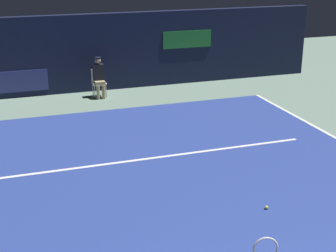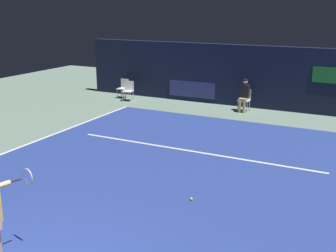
% 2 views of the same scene
% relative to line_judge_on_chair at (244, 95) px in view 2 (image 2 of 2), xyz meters
% --- Properties ---
extents(ground_plane, '(31.01, 31.01, 0.00)m').
position_rel_line_judge_on_chair_xyz_m(ground_plane, '(0.15, -7.67, -0.69)').
color(ground_plane, slate).
extents(court_surface, '(9.80, 12.33, 0.01)m').
position_rel_line_judge_on_chair_xyz_m(court_surface, '(0.15, -7.67, -0.68)').
color(court_surface, navy).
rests_on(court_surface, ground).
extents(line_sideline_right, '(0.10, 12.33, 0.01)m').
position_rel_line_judge_on_chair_xyz_m(line_sideline_right, '(-4.70, -7.67, -0.67)').
color(line_sideline_right, white).
rests_on(line_sideline_right, court_surface).
extents(line_service, '(7.65, 0.10, 0.01)m').
position_rel_line_judge_on_chair_xyz_m(line_service, '(0.15, -5.51, -0.67)').
color(line_service, white).
rests_on(line_service, court_surface).
extents(back_wall, '(16.04, 0.33, 2.60)m').
position_rel_line_judge_on_chair_xyz_m(back_wall, '(0.15, 0.93, 0.61)').
color(back_wall, '#141933').
rests_on(back_wall, ground).
extents(line_judge_on_chair, '(0.44, 0.53, 1.32)m').
position_rel_line_judge_on_chair_xyz_m(line_judge_on_chair, '(0.00, 0.00, 0.00)').
color(line_judge_on_chair, white).
rests_on(line_judge_on_chair, ground).
extents(courtside_chair_near, '(0.45, 0.43, 0.88)m').
position_rel_line_judge_on_chair_xyz_m(courtside_chair_near, '(-5.83, 0.06, -0.18)').
color(courtside_chair_near, white).
rests_on(courtside_chair_near, ground).
extents(courtside_chair_far, '(0.51, 0.49, 0.88)m').
position_rel_line_judge_on_chair_xyz_m(courtside_chair_far, '(-5.29, -0.35, -0.18)').
color(courtside_chair_far, white).
rests_on(courtside_chair_far, ground).
extents(tennis_ball, '(0.07, 0.07, 0.07)m').
position_rel_line_judge_on_chair_xyz_m(tennis_ball, '(1.44, -8.53, -0.64)').
color(tennis_ball, '#CCE033').
rests_on(tennis_ball, court_surface).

